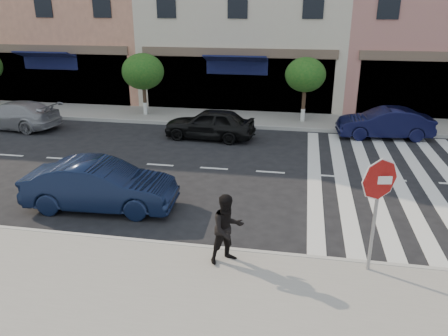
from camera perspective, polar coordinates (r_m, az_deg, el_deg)
ground at (r=11.95m, az=-5.19°, el=-6.74°), size 120.00×120.00×0.00m
sidewalk_near at (r=8.92m, az=-11.83°, el=-17.17°), size 60.00×4.50×0.15m
sidewalk_far at (r=22.08m, az=2.35°, el=6.45°), size 60.00×3.00×0.15m
building_centre at (r=27.42m, az=3.32°, el=20.65°), size 11.00×9.00×11.00m
street_tree_wb at (r=22.68m, az=-10.54°, el=12.26°), size 2.10×2.10×3.06m
street_tree_c at (r=21.23m, az=10.58°, el=11.84°), size 1.90×1.90×3.04m
stop_sign at (r=9.24m, az=19.51°, el=-2.83°), size 0.88×0.21×2.53m
walker at (r=9.48m, az=0.45°, el=-7.97°), size 0.97×0.94×1.58m
car_near_mid at (r=12.76m, az=-15.83°, el=-2.20°), size 4.30×1.71×1.39m
car_far_left at (r=22.68m, az=-25.74°, el=6.26°), size 4.54×2.23×1.27m
car_far_mid at (r=18.84m, az=-1.89°, el=5.80°), size 3.97×1.85×1.31m
car_far_right at (r=20.21m, az=20.23°, el=5.54°), size 4.07×1.74×1.31m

